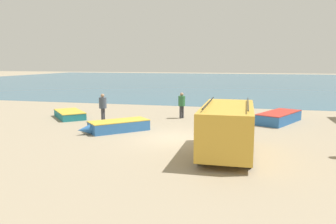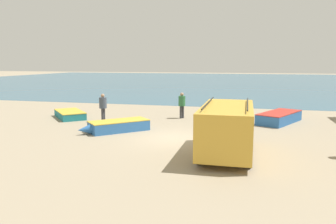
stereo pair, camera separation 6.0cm
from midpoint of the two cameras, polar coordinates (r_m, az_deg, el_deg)
ground_plane at (r=16.72m, az=1.48°, el=-4.60°), size 200.00×200.00×0.00m
sea_water at (r=68.09m, az=11.03°, el=5.35°), size 120.00×80.00×0.01m
parked_van at (r=13.85m, az=10.36°, el=-2.68°), size 2.07×5.02×2.21m
fishing_rowboat_0 at (r=23.76m, az=-16.69°, el=-0.37°), size 3.26×3.41×0.49m
fishing_rowboat_1 at (r=22.23m, az=19.04°, el=-0.85°), size 3.10×4.60×0.68m
fishing_rowboat_2 at (r=18.54m, az=-8.83°, el=-2.41°), size 3.51×3.43×0.61m
fisherman_1 at (r=22.46m, az=2.51°, el=1.58°), size 0.47×0.47×1.78m
fisherman_2 at (r=21.55m, az=-11.18°, el=1.20°), size 0.48×0.48×1.83m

